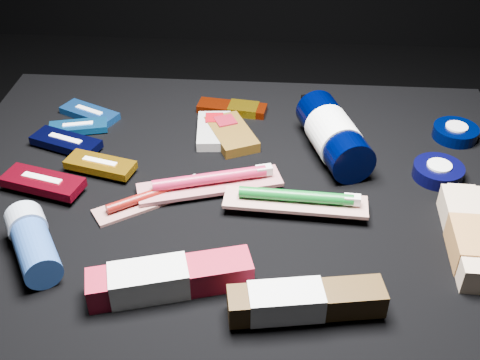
# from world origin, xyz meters

# --- Properties ---
(ground) EXTENTS (3.00, 3.00, 0.00)m
(ground) POSITION_xyz_m (0.00, 0.00, 0.00)
(ground) COLOR black
(ground) RESTS_ON ground
(cloth_table) EXTENTS (0.98, 0.78, 0.40)m
(cloth_table) POSITION_xyz_m (0.00, 0.00, 0.20)
(cloth_table) COLOR black
(cloth_table) RESTS_ON ground
(luna_bar_0) EXTENTS (0.12, 0.09, 0.02)m
(luna_bar_0) POSITION_xyz_m (-0.29, 0.22, 0.41)
(luna_bar_0) COLOR #164A9A
(luna_bar_0) RESTS_ON cloth_table
(luna_bar_1) EXTENTS (0.11, 0.06, 0.01)m
(luna_bar_1) POSITION_xyz_m (-0.30, 0.17, 0.41)
(luna_bar_1) COLOR #0F559A
(luna_bar_1) RESTS_ON cloth_table
(luna_bar_2) EXTENTS (0.14, 0.09, 0.02)m
(luna_bar_2) POSITION_xyz_m (-0.31, 0.11, 0.41)
(luna_bar_2) COLOR black
(luna_bar_2) RESTS_ON cloth_table
(luna_bar_3) EXTENTS (0.13, 0.07, 0.02)m
(luna_bar_3) POSITION_xyz_m (-0.22, 0.04, 0.41)
(luna_bar_3) COLOR #A9720D
(luna_bar_3) RESTS_ON cloth_table
(luna_bar_4) EXTENTS (0.14, 0.08, 0.02)m
(luna_bar_4) POSITION_xyz_m (-0.30, -0.02, 0.42)
(luna_bar_4) COLOR maroon
(luna_bar_4) RESTS_ON cloth_table
(clif_bar_0) EXTENTS (0.11, 0.14, 0.02)m
(clif_bar_0) POSITION_xyz_m (-0.01, 0.17, 0.41)
(clif_bar_0) COLOR #523710
(clif_bar_0) RESTS_ON cloth_table
(clif_bar_1) EXTENTS (0.07, 0.12, 0.02)m
(clif_bar_1) POSITION_xyz_m (-0.05, 0.18, 0.41)
(clif_bar_1) COLOR #9D9D97
(clif_bar_1) RESTS_ON cloth_table
(power_bar) EXTENTS (0.14, 0.06, 0.02)m
(power_bar) POSITION_xyz_m (-0.01, 0.26, 0.41)
(power_bar) COLOR #6A1804
(power_bar) RESTS_ON cloth_table
(lotion_bottle) EXTENTS (0.13, 0.25, 0.08)m
(lotion_bottle) POSITION_xyz_m (0.17, 0.13, 0.44)
(lotion_bottle) COLOR black
(lotion_bottle) RESTS_ON cloth_table
(cream_tin_upper) EXTENTS (0.08, 0.08, 0.03)m
(cream_tin_upper) POSITION_xyz_m (0.40, 0.20, 0.41)
(cream_tin_upper) COLOR black
(cream_tin_upper) RESTS_ON cloth_table
(cream_tin_lower) EXTENTS (0.08, 0.08, 0.03)m
(cream_tin_lower) POSITION_xyz_m (0.34, 0.07, 0.41)
(cream_tin_lower) COLOR black
(cream_tin_lower) RESTS_ON cloth_table
(bodywash_bottle) EXTENTS (0.07, 0.20, 0.04)m
(bodywash_bottle) POSITION_xyz_m (0.36, -0.10, 0.42)
(bodywash_bottle) COLOR beige
(bodywash_bottle) RESTS_ON cloth_table
(deodorant_stick) EXTENTS (0.12, 0.14, 0.06)m
(deodorant_stick) POSITION_xyz_m (-0.26, -0.17, 0.43)
(deodorant_stick) COLOR #24488E
(deodorant_stick) RESTS_ON cloth_table
(toothbrush_pack_0) EXTENTS (0.18, 0.14, 0.02)m
(toothbrush_pack_0) POSITION_xyz_m (-0.12, -0.03, 0.41)
(toothbrush_pack_0) COLOR #B2ACA7
(toothbrush_pack_0) RESTS_ON cloth_table
(toothbrush_pack_1) EXTENTS (0.24, 0.12, 0.03)m
(toothbrush_pack_1) POSITION_xyz_m (-0.03, 0.01, 0.42)
(toothbrush_pack_1) COLOR #AAA29F
(toothbrush_pack_1) RESTS_ON cloth_table
(toothbrush_pack_2) EXTENTS (0.23, 0.06, 0.02)m
(toothbrush_pack_2) POSITION_xyz_m (0.11, -0.04, 0.42)
(toothbrush_pack_2) COLOR silver
(toothbrush_pack_2) RESTS_ON cloth_table
(toothpaste_carton_red) EXTENTS (0.22, 0.11, 0.04)m
(toothpaste_carton_red) POSITION_xyz_m (-0.07, -0.22, 0.42)
(toothpaste_carton_red) COLOR maroon
(toothpaste_carton_red) RESTS_ON cloth_table
(toothpaste_carton_green) EXTENTS (0.20, 0.08, 0.04)m
(toothpaste_carton_green) POSITION_xyz_m (0.11, -0.25, 0.42)
(toothpaste_carton_green) COLOR #39240C
(toothpaste_carton_green) RESTS_ON cloth_table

